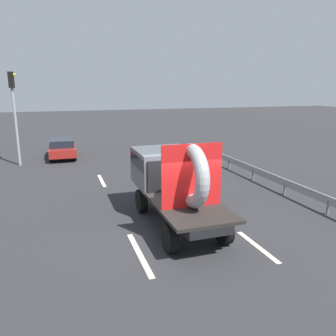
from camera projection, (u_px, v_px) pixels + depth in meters
ground_plane at (176, 231)px, 11.00m from camera, size 120.00×120.00×0.00m
flatbed_truck at (170, 176)px, 11.83m from camera, size 2.02×5.41×3.02m
distant_sedan at (62, 148)px, 22.26m from camera, size 1.66×3.87×1.26m
traffic_light at (14, 105)px, 19.39m from camera, size 0.42×0.36×5.45m
guardrail at (268, 176)px, 15.75m from camera, size 0.10×10.03×0.71m
lane_dash_left_near at (140, 254)px, 9.49m from camera, size 0.16×2.68×0.01m
lane_dash_left_far at (102, 181)px, 16.90m from camera, size 0.16×2.29×0.01m
lane_dash_right_near at (257, 246)px, 9.93m from camera, size 0.16×2.11×0.01m
lane_dash_right_far at (168, 177)px, 17.67m from camera, size 0.16×2.55×0.01m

